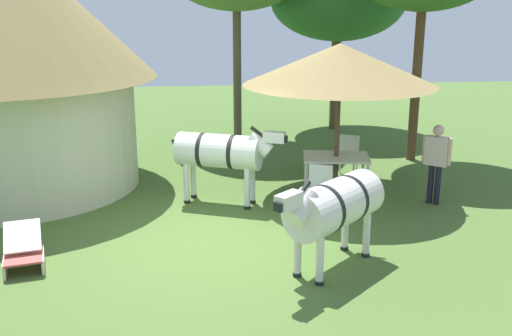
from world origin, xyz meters
name	(u,v)px	position (x,y,z in m)	size (l,w,h in m)	color
ground_plane	(202,243)	(0.00, 0.00, 0.00)	(36.00, 36.00, 0.00)	#49682D
thatched_hut	(5,50)	(-3.78, 3.50, 2.83)	(5.97, 5.97, 5.21)	beige
shade_umbrella	(340,64)	(2.78, 2.47, 2.59)	(3.81, 3.81, 2.99)	brown
patio_dining_table	(336,160)	(2.78, 2.47, 0.66)	(1.46, 1.15, 0.74)	silver
patio_chair_west_end	(322,183)	(2.26, 1.39, 0.52)	(0.58, 0.57, 0.90)	silver
patio_chair_near_hut	(348,153)	(3.32, 3.54, 0.52)	(0.58, 0.57, 0.90)	white
guest_beside_umbrella	(436,157)	(4.48, 1.50, 0.93)	(0.44, 0.42, 1.55)	black
striped_lounge_chair	(23,252)	(-2.61, -0.64, 0.25)	(0.71, 0.92, 0.60)	#BF4E49
zebra_nearest_camera	(333,206)	(1.88, -1.08, 0.96)	(1.85, 1.76, 1.49)	silver
zebra_by_umbrella	(222,152)	(0.43, 1.94, 1.02)	(2.16, 1.20, 1.56)	silver
acacia_tree_left_background	(338,0)	(4.16, 8.49, 3.76)	(3.91, 3.91, 4.95)	#4E4125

